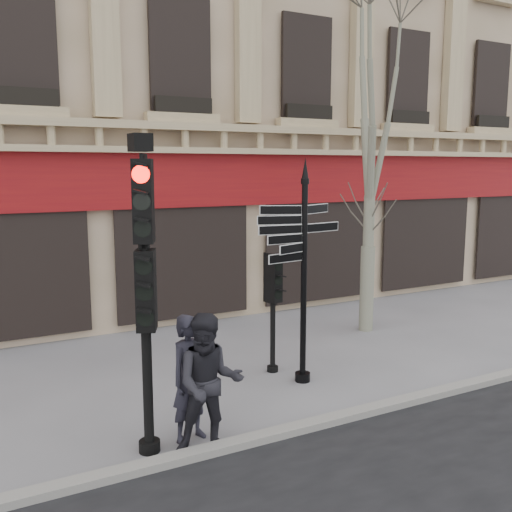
{
  "coord_description": "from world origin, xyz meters",
  "views": [
    {
      "loc": [
        -4.95,
        -8.15,
        3.91
      ],
      "look_at": [
        -0.28,
        0.6,
        2.36
      ],
      "focal_mm": 40.0,
      "sensor_mm": 36.0,
      "label": 1
    }
  ],
  "objects_px": {
    "pedestrian_a": "(191,378)",
    "pedestrian_b": "(209,384)",
    "traffic_signal_secondary": "(273,292)",
    "traffic_signal_main": "(144,257)",
    "plane_tree": "(373,94)",
    "fingerpost": "(304,234)"
  },
  "relations": [
    {
      "from": "pedestrian_a",
      "to": "pedestrian_b",
      "type": "xyz_separation_m",
      "value": [
        0.1,
        -0.44,
        0.06
      ]
    },
    {
      "from": "traffic_signal_secondary",
      "to": "pedestrian_b",
      "type": "height_order",
      "value": "traffic_signal_secondary"
    },
    {
      "from": "traffic_signal_main",
      "to": "pedestrian_b",
      "type": "xyz_separation_m",
      "value": [
        0.75,
        -0.38,
        -1.76
      ]
    },
    {
      "from": "pedestrian_a",
      "to": "pedestrian_b",
      "type": "bearing_deg",
      "value": -97.79
    },
    {
      "from": "traffic_signal_main",
      "to": "plane_tree",
      "type": "xyz_separation_m",
      "value": [
        6.47,
        3.32,
        2.81
      ]
    },
    {
      "from": "traffic_signal_secondary",
      "to": "pedestrian_b",
      "type": "bearing_deg",
      "value": -143.66
    },
    {
      "from": "fingerpost",
      "to": "plane_tree",
      "type": "distance_m",
      "value": 4.72
    },
    {
      "from": "plane_tree",
      "to": "pedestrian_b",
      "type": "xyz_separation_m",
      "value": [
        -5.72,
        -3.7,
        -4.56
      ]
    },
    {
      "from": "fingerpost",
      "to": "pedestrian_a",
      "type": "distance_m",
      "value": 3.41
    },
    {
      "from": "fingerpost",
      "to": "traffic_signal_secondary",
      "type": "xyz_separation_m",
      "value": [
        -0.24,
        0.7,
        -1.17
      ]
    },
    {
      "from": "traffic_signal_secondary",
      "to": "traffic_signal_main",
      "type": "bearing_deg",
      "value": -156.38
    },
    {
      "from": "pedestrian_b",
      "to": "traffic_signal_main",
      "type": "bearing_deg",
      "value": 172.07
    },
    {
      "from": "fingerpost",
      "to": "traffic_signal_main",
      "type": "height_order",
      "value": "traffic_signal_main"
    },
    {
      "from": "pedestrian_a",
      "to": "traffic_signal_secondary",
      "type": "bearing_deg",
      "value": 17.09
    },
    {
      "from": "pedestrian_b",
      "to": "pedestrian_a",
      "type": "bearing_deg",
      "value": 121.41
    },
    {
      "from": "fingerpost",
      "to": "pedestrian_b",
      "type": "bearing_deg",
      "value": -145.97
    },
    {
      "from": "fingerpost",
      "to": "traffic_signal_secondary",
      "type": "bearing_deg",
      "value": 110.63
    },
    {
      "from": "fingerpost",
      "to": "traffic_signal_secondary",
      "type": "relative_size",
      "value": 1.82
    },
    {
      "from": "plane_tree",
      "to": "pedestrian_b",
      "type": "relative_size",
      "value": 4.02
    },
    {
      "from": "traffic_signal_main",
      "to": "plane_tree",
      "type": "height_order",
      "value": "plane_tree"
    },
    {
      "from": "traffic_signal_main",
      "to": "pedestrian_a",
      "type": "bearing_deg",
      "value": 29.69
    },
    {
      "from": "traffic_signal_main",
      "to": "pedestrian_b",
      "type": "relative_size",
      "value": 2.21
    }
  ]
}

